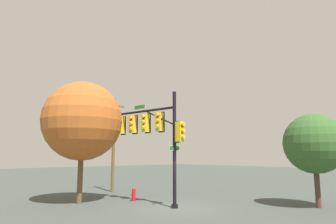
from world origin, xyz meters
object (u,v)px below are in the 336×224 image
at_px(utility_pole, 114,142).
at_px(fire_hydrant, 134,194).
at_px(tree_near, 314,144).
at_px(signal_pole_assembly, 151,129).
at_px(tree_mid, 82,121).

xyz_separation_m(utility_pole, fire_hydrant, (-4.97, 1.53, -3.46)).
bearing_deg(tree_near, signal_pole_assembly, 41.17).
height_order(utility_pole, tree_near, utility_pole).
height_order(utility_pole, tree_mid, utility_pole).
relative_size(signal_pole_assembly, utility_pole, 0.86).
distance_m(signal_pole_assembly, utility_pole, 6.99).
distance_m(fire_hydrant, tree_mid, 5.54).
distance_m(utility_pole, tree_near, 14.41).
bearing_deg(fire_hydrant, signal_pole_assembly, 177.02).
xyz_separation_m(signal_pole_assembly, tree_near, (-6.92, -6.05, -0.90)).
relative_size(fire_hydrant, tree_near, 0.16).
xyz_separation_m(fire_hydrant, tree_mid, (1.40, 2.94, 4.49)).
bearing_deg(signal_pole_assembly, fire_hydrant, -2.98).
distance_m(tree_near, tree_mid, 13.57).
distance_m(signal_pole_assembly, tree_mid, 4.33).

